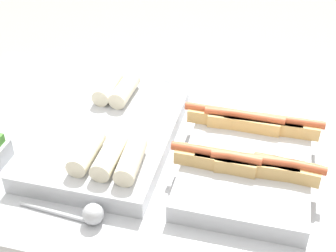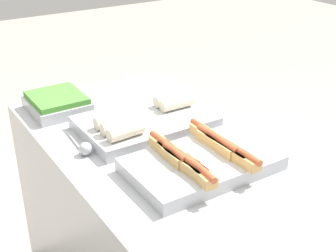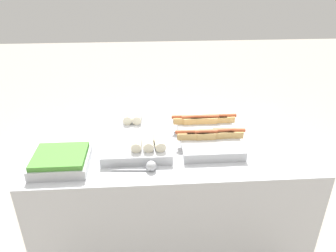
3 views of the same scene
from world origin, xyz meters
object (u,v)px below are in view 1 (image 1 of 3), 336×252
object	(u,v)px
serving_spoon_near	(88,214)
serving_spoon_far	(158,84)
tray_hotdogs	(249,151)
tray_wraps	(110,132)

from	to	relation	value
serving_spoon_near	serving_spoon_far	xyz separation A→B (m)	(0.01, 0.58, -0.00)
tray_hotdogs	serving_spoon_far	size ratio (longest dim) A/B	2.25
serving_spoon_near	tray_hotdogs	bearing A→B (deg)	41.81
tray_hotdogs	tray_wraps	size ratio (longest dim) A/B	0.98
tray_wraps	serving_spoon_near	world-z (taller)	tray_wraps
tray_wraps	serving_spoon_far	size ratio (longest dim) A/B	2.30
tray_hotdogs	serving_spoon_far	distance (m)	0.43
tray_hotdogs	serving_spoon_far	bearing A→B (deg)	137.76
tray_wraps	serving_spoon_far	world-z (taller)	tray_wraps
tray_wraps	serving_spoon_far	bearing A→B (deg)	79.07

